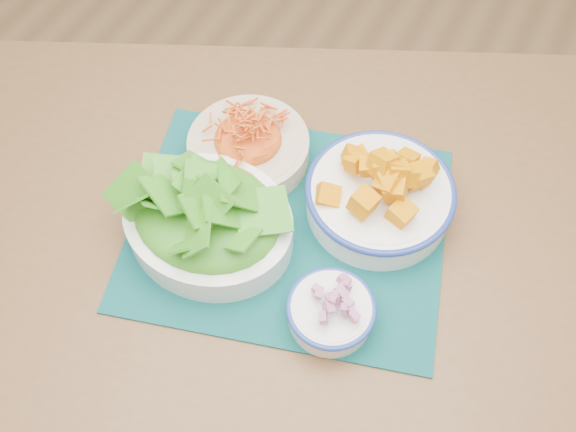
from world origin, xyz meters
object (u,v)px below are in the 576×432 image
object	(u,v)px
carrot_bowl	(248,143)
lettuce_bowl	(207,216)
onion_bowl	(331,309)
placemat	(288,227)
squash_bowl	(381,189)
table	(285,262)

from	to	relation	value
carrot_bowl	lettuce_bowl	bearing A→B (deg)	-83.03
onion_bowl	placemat	bearing A→B (deg)	138.18
placemat	squash_bowl	world-z (taller)	squash_bowl
carrot_bowl	onion_bowl	distance (m)	0.32
onion_bowl	lettuce_bowl	bearing A→B (deg)	169.18
carrot_bowl	onion_bowl	size ratio (longest dim) A/B	1.97
squash_bowl	carrot_bowl	bearing A→B (deg)	-179.45
lettuce_bowl	placemat	bearing A→B (deg)	34.81
carrot_bowl	squash_bowl	bearing A→B (deg)	0.55
onion_bowl	table	bearing A→B (deg)	141.34
onion_bowl	squash_bowl	bearing A→B (deg)	93.61
carrot_bowl	lettuce_bowl	xyz separation A→B (m)	(0.02, -0.16, 0.02)
squash_bowl	onion_bowl	bearing A→B (deg)	-86.39
table	lettuce_bowl	bearing A→B (deg)	-175.56
squash_bowl	onion_bowl	size ratio (longest dim) A/B	1.87
placemat	squash_bowl	xyz separation A→B (m)	(0.11, 0.09, 0.06)
carrot_bowl	table	bearing A→B (deg)	-40.79
placemat	onion_bowl	world-z (taller)	onion_bowl
table	squash_bowl	distance (m)	0.22
table	lettuce_bowl	xyz separation A→B (m)	(-0.10, -0.06, 0.16)
squash_bowl	onion_bowl	world-z (taller)	squash_bowl
placemat	table	bearing A→B (deg)	-104.55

